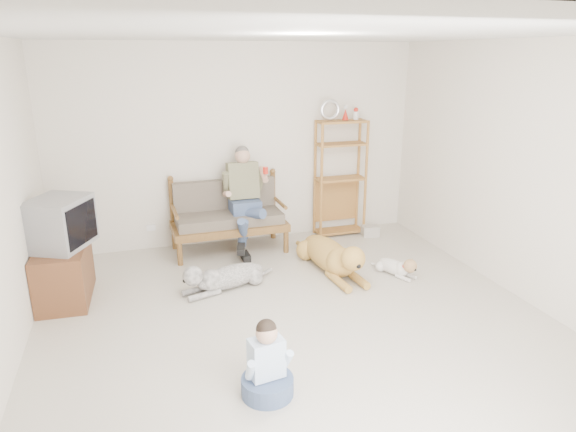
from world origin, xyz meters
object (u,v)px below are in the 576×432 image
object	(u,v)px
tv_stand	(64,273)
golden_retriever	(333,256)
etagere	(340,177)
loveseat	(228,215)

from	to	relation	value
tv_stand	golden_retriever	size ratio (longest dim) A/B	0.57
etagere	tv_stand	world-z (taller)	etagere
loveseat	golden_retriever	bearing A→B (deg)	-47.66
loveseat	tv_stand	world-z (taller)	loveseat
loveseat	golden_retriever	world-z (taller)	loveseat
loveseat	tv_stand	size ratio (longest dim) A/B	1.63
etagere	tv_stand	distance (m)	3.85
etagere	tv_stand	bearing A→B (deg)	-163.37
tv_stand	golden_retriever	world-z (taller)	tv_stand
etagere	tv_stand	xyz separation A→B (m)	(-3.65, -1.09, -0.55)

